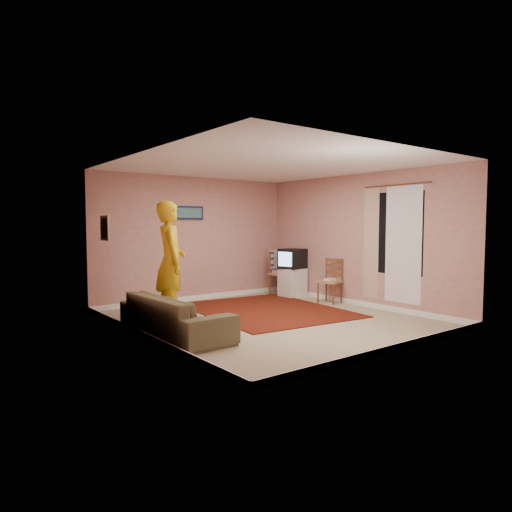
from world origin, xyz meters
TOP-DOWN VIEW (x-y plane):
  - ground at (0.00, 0.00)m, footprint 5.00×5.00m
  - wall_back at (0.00, 2.50)m, footprint 4.50×0.02m
  - wall_front at (0.00, -2.50)m, footprint 4.50×0.02m
  - wall_left at (-2.25, 0.00)m, footprint 0.02×5.00m
  - wall_right at (2.25, 0.00)m, footprint 0.02×5.00m
  - ceiling at (0.00, 0.00)m, footprint 4.50×5.00m
  - baseboard_back at (0.00, 2.49)m, footprint 4.50×0.02m
  - baseboard_front at (0.00, -2.49)m, footprint 4.50×0.02m
  - baseboard_left at (-2.24, 0.00)m, footprint 0.02×5.00m
  - baseboard_right at (2.24, 0.00)m, footprint 0.02×5.00m
  - window at (2.24, -0.90)m, footprint 0.01×1.10m
  - curtain_sheer at (2.23, -1.05)m, footprint 0.01×0.75m
  - curtain_floral at (2.21, -0.35)m, footprint 0.01×0.35m
  - curtain_rod at (2.20, -0.90)m, footprint 0.02×1.40m
  - picture_back at (-0.30, 2.47)m, footprint 0.95×0.04m
  - picture_left at (-2.22, 1.60)m, footprint 0.04×0.38m
  - area_rug at (0.49, 0.68)m, footprint 2.75×3.30m
  - tv_cabinet at (1.95, 1.59)m, footprint 0.50×0.45m
  - crt_tv at (1.94, 1.59)m, footprint 0.58×0.53m
  - chair_a at (1.92, 1.93)m, footprint 0.49×0.47m
  - dvd_player at (1.92, 1.93)m, footprint 0.39×0.31m
  - blue_throw at (1.92, 2.12)m, footprint 0.40×0.05m
  - chair_b at (2.00, 0.51)m, footprint 0.48×0.50m
  - game_console at (2.00, 0.51)m, footprint 0.23×0.17m
  - sofa at (-1.80, -0.07)m, footprint 0.88×2.08m
  - person at (-1.40, 0.86)m, footprint 0.69×0.84m

SIDE VIEW (x-z plane):
  - ground at x=0.00m, z-range 0.00..0.00m
  - area_rug at x=0.49m, z-range 0.00..0.02m
  - baseboard_back at x=0.00m, z-range 0.00..0.10m
  - baseboard_front at x=0.00m, z-range 0.00..0.10m
  - baseboard_left at x=-2.24m, z-range 0.00..0.10m
  - baseboard_right at x=2.24m, z-range 0.00..0.10m
  - sofa at x=-1.80m, z-range 0.00..0.60m
  - tv_cabinet at x=1.95m, z-range 0.00..0.63m
  - game_console at x=2.00m, z-range 0.47..0.51m
  - dvd_player at x=1.92m, z-range 0.51..0.57m
  - chair_b at x=2.00m, z-range 0.31..0.81m
  - chair_a at x=1.92m, z-range 0.34..0.88m
  - blue_throw at x=1.92m, z-range 0.60..1.02m
  - crt_tv at x=1.94m, z-range 0.63..1.07m
  - person at x=-1.40m, z-range 0.00..1.99m
  - curtain_sheer at x=2.23m, z-range 0.20..2.30m
  - curtain_floral at x=2.21m, z-range 0.20..2.30m
  - wall_back at x=0.00m, z-range 0.00..2.60m
  - wall_front at x=0.00m, z-range 0.00..2.60m
  - wall_left at x=-2.25m, z-range 0.00..2.60m
  - wall_right at x=2.25m, z-range 0.00..2.60m
  - window at x=2.24m, z-range 0.70..2.20m
  - picture_left at x=-2.22m, z-range 1.34..1.76m
  - picture_back at x=-0.30m, z-range 1.71..1.99m
  - curtain_rod at x=2.20m, z-range 2.31..2.33m
  - ceiling at x=0.00m, z-range 2.59..2.61m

